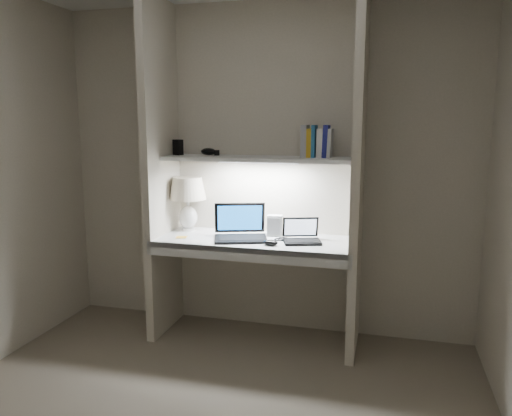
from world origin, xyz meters
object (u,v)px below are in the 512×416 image
(table_lamp, at_px, (188,195))
(laptop_netbook, at_px, (302,236))
(book_row, at_px, (317,142))
(laptop_main, at_px, (240,231))
(speaker, at_px, (275,225))

(table_lamp, xyz_separation_m, laptop_netbook, (0.93, -0.14, -0.25))
(laptop_netbook, bearing_deg, book_row, 45.19)
(laptop_netbook, bearing_deg, table_lamp, 154.17)
(laptop_main, xyz_separation_m, speaker, (0.23, 0.14, 0.02))
(table_lamp, bearing_deg, laptop_netbook, -8.68)
(speaker, xyz_separation_m, book_row, (0.30, 0.01, 0.63))
(table_lamp, relative_size, speaker, 2.69)
(laptop_main, relative_size, speaker, 2.92)
(table_lamp, height_order, book_row, book_row)
(speaker, bearing_deg, book_row, -7.33)
(laptop_netbook, relative_size, speaker, 1.99)
(table_lamp, relative_size, laptop_netbook, 1.35)
(laptop_main, xyz_separation_m, laptop_netbook, (0.46, 0.01, -0.02))
(laptop_netbook, distance_m, speaker, 0.27)
(laptop_main, distance_m, speaker, 0.27)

